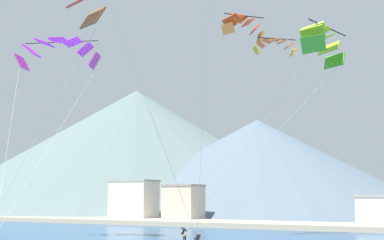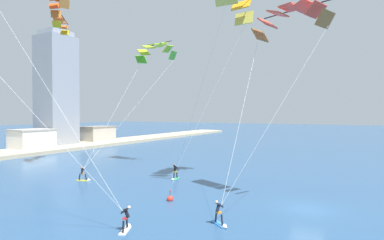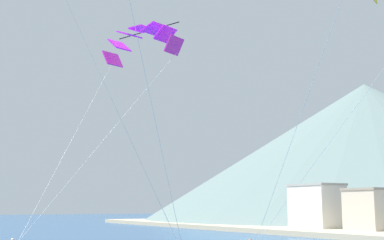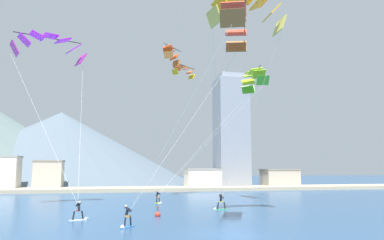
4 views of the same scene
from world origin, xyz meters
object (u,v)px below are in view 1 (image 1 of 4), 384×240
Objects in this scene: parafoil_kite_mid_center at (321,42)px; parafoil_kite_distant_high_outer at (242,25)px; kitesurfer_mid_center at (184,239)px; parafoil_kite_near_trail at (58,50)px; parafoil_kite_distant_low_drift at (275,45)px.

parafoil_kite_distant_high_outer is at bearing 141.58° from parafoil_kite_mid_center.
parafoil_kite_mid_center is at bearing -1.03° from kitesurfer_mid_center.
parafoil_kite_near_trail reaches higher than parafoil_kite_mid_center.
parafoil_kite_distant_high_outer is (-10.46, 8.30, 5.50)m from parafoil_kite_mid_center.
parafoil_kite_near_trail is at bearing -145.54° from parafoil_kite_distant_low_drift.
parafoil_kite_distant_low_drift is (2.64, 2.78, -1.85)m from parafoil_kite_distant_high_outer.
parafoil_kite_mid_center is (26.90, 2.02, -2.32)m from parafoil_kite_near_trail.
parafoil_kite_near_trail reaches higher than kitesurfer_mid_center.
parafoil_kite_mid_center is (13.16, -0.24, 16.58)m from kitesurfer_mid_center.
kitesurfer_mid_center is at bearing 9.33° from parafoil_kite_near_trail.
parafoil_kite_distant_low_drift reaches higher than parafoil_kite_near_trail.
parafoil_kite_near_trail is 3.71× the size of parafoil_kite_distant_high_outer.
parafoil_kite_distant_low_drift is at bearing 34.46° from parafoil_kite_near_trail.
kitesurfer_mid_center is at bearing -108.48° from parafoil_kite_distant_high_outer.
kitesurfer_mid_center is at bearing -116.21° from parafoil_kite_distant_low_drift.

